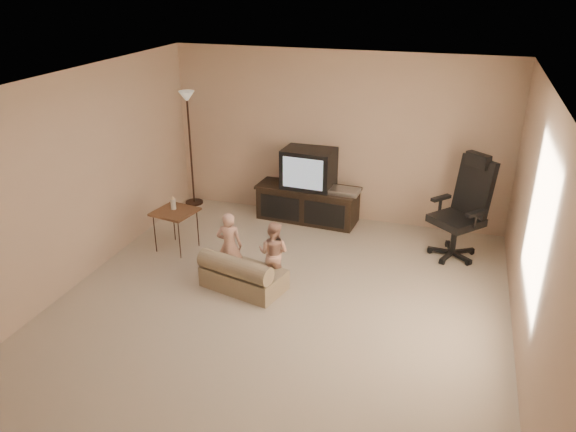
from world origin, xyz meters
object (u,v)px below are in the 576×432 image
tv_stand (309,191)px  side_table (175,212)px  toddler_right (273,253)px  office_chair (461,221)px  child_sofa (241,275)px  toddler_left (229,246)px  floor_lamp (189,123)px

tv_stand → side_table: size_ratio=2.07×
toddler_right → side_table: bearing=-12.3°
office_chair → child_sofa: 2.96m
side_table → toddler_left: (1.00, -0.50, -0.11)m
toddler_left → tv_stand: bearing=-111.6°
toddler_right → office_chair: bearing=-141.8°
tv_stand → floor_lamp: floor_lamp is taller
child_sofa → tv_stand: bearing=99.0°
toddler_left → toddler_right: bearing=175.1°
toddler_right → floor_lamp: bearing=-40.0°
office_chair → side_table: (-3.65, -0.96, 0.05)m
office_chair → toddler_right: (-2.10, -1.42, -0.10)m
tv_stand → child_sofa: bearing=-91.4°
floor_lamp → toddler_left: size_ratio=2.12×
office_chair → floor_lamp: 4.29m
toddler_left → toddler_right: toddler_left is taller
floor_lamp → child_sofa: bearing=-52.4°
office_chair → toddler_right: office_chair is taller
side_table → toddler_left: 1.12m
tv_stand → floor_lamp: (-1.95, 0.06, 0.87)m
tv_stand → toddler_right: tv_stand is taller
floor_lamp → toddler_right: floor_lamp is taller
side_table → floor_lamp: 1.81m
tv_stand → floor_lamp: bearing=-177.9°
tv_stand → child_sofa: size_ratio=1.48×
floor_lamp → toddler_right: bearing=-44.2°
tv_stand → child_sofa: (-0.20, -2.21, -0.27)m
tv_stand → office_chair: office_chair is taller
office_chair → toddler_left: 3.03m
child_sofa → toddler_right: bearing=55.0°
office_chair → floor_lamp: (-4.16, 0.59, 0.84)m
child_sofa → side_table: bearing=163.7°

